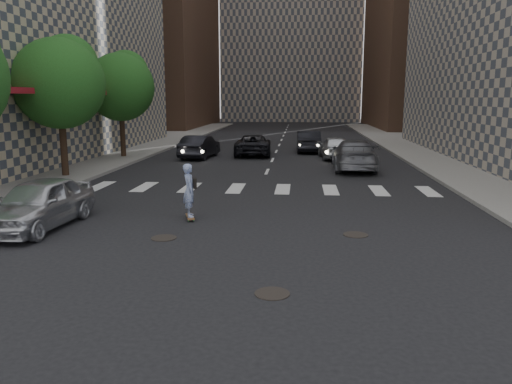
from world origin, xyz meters
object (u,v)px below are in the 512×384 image
Objects in this scene: tree_b at (61,79)px; silver_sedan at (39,203)px; skateboarder at (189,190)px; traffic_car_d at (335,147)px; traffic_car_c at (253,145)px; traffic_car_a at (200,147)px; traffic_car_b at (354,155)px; tree_c at (122,84)px; traffic_car_e at (308,141)px.

tree_b is 10.53m from silver_sedan.
skateboarder is 0.42× the size of traffic_car_d.
tree_b is at bearing 48.77° from traffic_car_c.
traffic_car_d is (8.58, 0.35, 0.00)m from traffic_car_a.
traffic_car_b is at bearing 16.09° from tree_b.
traffic_car_a is (-2.95, 16.23, -0.21)m from skateboarder.
tree_c is at bearing 98.22° from skateboarder.
skateboarder is 0.39× the size of traffic_car_e.
silver_sedan is 0.87× the size of traffic_car_c.
skateboarder is 0.40× the size of traffic_car_a.
silver_sedan is at bearing 73.53° from traffic_car_c.
tree_b is at bearing 46.19° from traffic_car_e.
skateboarder is at bearing -63.89° from tree_c.
traffic_car_a is at bearing 60.85° from tree_b.
tree_c is 15.09m from traffic_car_b.
skateboarder is at bearing 85.63° from traffic_car_c.
skateboarder reaches higher than traffic_car_d.
skateboarder is (7.70, -7.71, -3.71)m from tree_b.
traffic_car_e is at bearing 72.78° from silver_sedan.
skateboarder is at bearing 106.56° from traffic_car_a.
traffic_car_b is (14.05, -3.95, -3.85)m from tree_c.
traffic_car_e reaches higher than traffic_car_c.
tree_c is 1.50× the size of traffic_car_a.
tree_c is at bearing 12.72° from traffic_car_c.
traffic_car_b is 1.10× the size of traffic_car_c.
silver_sedan reaches higher than traffic_car_d.
traffic_car_a is at bearing -24.01° from traffic_car_b.
silver_sedan is at bearing 92.17° from traffic_car_a.
traffic_car_a is at bearing 25.42° from traffic_car_c.
traffic_car_e is at bearing -148.86° from traffic_car_c.
traffic_car_e reaches higher than silver_sedan.
silver_sedan is at bearing 52.95° from traffic_car_b.
traffic_car_a is at bearing 30.47° from traffic_car_e.
traffic_car_e is (11.73, 12.86, -3.89)m from tree_b.
traffic_car_c is 4.51m from traffic_car_e.
traffic_car_b reaches higher than silver_sedan.
traffic_car_d is at bearing -79.85° from traffic_car_b.
traffic_car_c is 1.17× the size of traffic_car_d.
tree_b reaches higher than traffic_car_e.
traffic_car_d is (13.33, 8.86, -3.92)m from tree_b.
silver_sedan is 1.01× the size of traffic_car_d.
traffic_car_b reaches higher than traffic_car_a.
skateboarder is 0.32× the size of traffic_car_b.
skateboarder is 16.50m from traffic_car_a.
tree_b is 1.00× the size of tree_c.
tree_c is at bearing 90.00° from tree_b.
skateboarder is at bearing 67.19° from traffic_car_d.
traffic_car_c is at bearing -19.33° from traffic_car_d.
tree_b is 13.65m from traffic_car_c.
tree_b is 1.31× the size of traffic_car_c.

